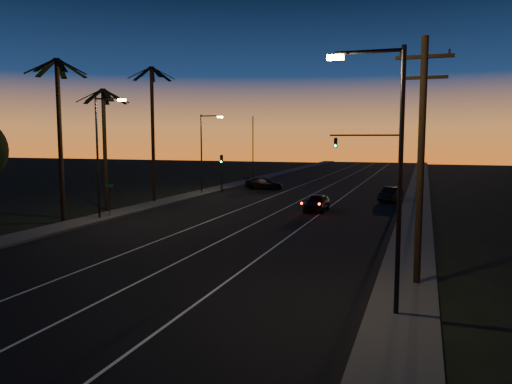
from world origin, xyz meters
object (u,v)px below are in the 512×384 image
(lead_car, at_px, (317,203))
(right_car, at_px, (391,194))
(cross_car, at_px, (264,184))
(utility_pole, at_px, (421,156))
(signal_mast, at_px, (376,151))

(lead_car, bearing_deg, right_car, 57.44)
(cross_car, bearing_deg, utility_pole, -63.00)
(utility_pole, height_order, right_car, utility_pole)
(right_car, height_order, cross_car, right_car)
(right_car, bearing_deg, utility_pole, -84.25)
(utility_pole, relative_size, lead_car, 2.16)
(utility_pole, distance_m, signal_mast, 30.33)
(utility_pole, distance_m, right_car, 28.33)
(signal_mast, xyz_separation_m, lead_car, (-3.72, -10.62, -4.07))
(signal_mast, relative_size, cross_car, 1.53)
(right_car, xyz_separation_m, cross_car, (-14.88, 6.88, -0.01))
(signal_mast, height_order, lead_car, signal_mast)
(right_car, bearing_deg, signal_mast, 127.37)
(signal_mast, bearing_deg, right_car, -52.63)
(utility_pole, bearing_deg, lead_car, 112.91)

